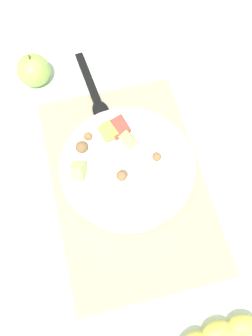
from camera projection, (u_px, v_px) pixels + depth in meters
name	position (u px, v px, depth m)	size (l,w,h in m)	color
ground_plane	(129.00, 183.00, 0.82)	(2.40, 2.40, 0.00)	silver
placemat	(129.00, 182.00, 0.82)	(0.47, 0.31, 0.01)	gray
salad_bowl	(126.00, 169.00, 0.79)	(0.27, 0.27, 0.12)	white
serving_spoon	(96.00, 97.00, 0.90)	(0.20, 0.05, 0.01)	black
whole_apple	(34.00, 70.00, 0.90)	(0.08, 0.08, 0.09)	#8CB74C
banana_whole	(218.00, 334.00, 0.68)	(0.05, 0.15, 0.04)	yellow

